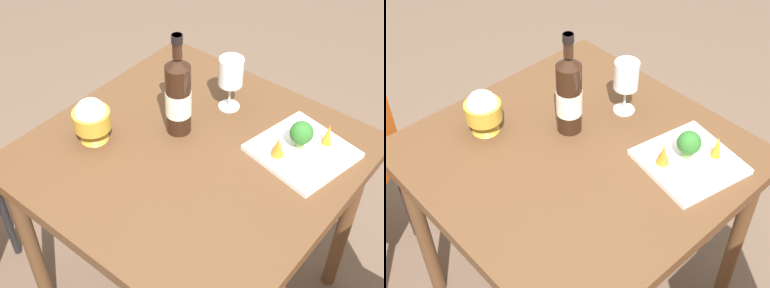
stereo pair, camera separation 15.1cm
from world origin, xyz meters
TOP-DOWN VIEW (x-y plane):
  - dining_table at (0.00, 0.00)m, footprint 0.88×0.88m
  - wine_bottle at (-0.05, -0.09)m, footprint 0.08×0.08m
  - wine_glass at (-0.24, -0.04)m, footprint 0.08×0.08m
  - rice_bowl at (0.14, -0.26)m, footprint 0.11×0.11m
  - serving_plate at (-0.20, 0.25)m, footprint 0.29×0.29m
  - broccoli_floret at (-0.20, 0.24)m, footprint 0.07×0.07m
  - carrot_garnish_left at (-0.26, 0.29)m, footprint 0.03×0.03m
  - carrot_garnish_right at (-0.13, 0.21)m, footprint 0.04×0.04m

SIDE VIEW (x-z plane):
  - dining_table at x=0.00m, z-range 0.28..1.02m
  - serving_plate at x=-0.20m, z-range 0.74..0.75m
  - carrot_garnish_right at x=-0.13m, z-range 0.75..0.81m
  - carrot_garnish_left at x=-0.26m, z-range 0.75..0.82m
  - broccoli_floret at x=-0.20m, z-range 0.76..0.84m
  - rice_bowl at x=0.14m, z-range 0.74..0.88m
  - wine_glass at x=-0.24m, z-range 0.78..0.95m
  - wine_bottle at x=-0.05m, z-range 0.70..1.03m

